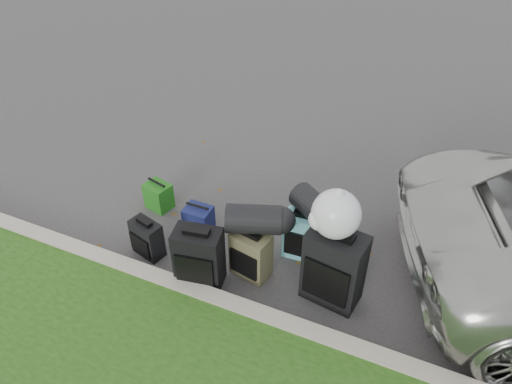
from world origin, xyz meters
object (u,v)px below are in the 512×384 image
at_px(suitcase_small_black, 147,238).
at_px(suitcase_large_black_left, 199,258).
at_px(suitcase_teal, 302,235).
at_px(suitcase_olive, 251,255).
at_px(tote_navy, 199,219).
at_px(suitcase_large_black_right, 334,268).
at_px(tote_green, 159,196).

distance_m(suitcase_small_black, suitcase_large_black_left, 0.74).
bearing_deg(suitcase_teal, suitcase_small_black, -159.99).
xyz_separation_m(suitcase_small_black, suitcase_teal, (1.55, 0.67, 0.06)).
bearing_deg(suitcase_olive, suitcase_large_black_left, -133.42).
bearing_deg(tote_navy, suitcase_olive, -24.19).
relative_size(suitcase_large_black_left, suitcase_olive, 1.26).
bearing_deg(suitcase_teal, tote_navy, -177.83).
bearing_deg(suitcase_large_black_right, suitcase_olive, -169.80).
bearing_deg(tote_navy, suitcase_large_black_left, -60.41).
distance_m(suitcase_large_black_left, suitcase_olive, 0.54).
relative_size(suitcase_small_black, tote_navy, 1.33).
relative_size(suitcase_olive, suitcase_large_black_right, 0.65).
distance_m(suitcase_small_black, tote_navy, 0.64).
bearing_deg(tote_green, tote_navy, -1.30).
relative_size(suitcase_teal, suitcase_large_black_right, 0.66).
bearing_deg(suitcase_large_black_left, suitcase_olive, 25.42).
relative_size(suitcase_large_black_left, tote_navy, 2.08).
distance_m(suitcase_olive, tote_green, 1.58).
bearing_deg(suitcase_teal, suitcase_large_black_right, -46.44).
xyz_separation_m(suitcase_large_black_right, tote_navy, (-1.69, 0.33, -0.25)).
distance_m(suitcase_teal, tote_green, 1.88).
relative_size(suitcase_small_black, suitcase_olive, 0.81).
distance_m(suitcase_large_black_left, tote_navy, 0.80).
bearing_deg(tote_green, suitcase_teal, 11.97).
xyz_separation_m(suitcase_large_black_left, suitcase_olive, (0.44, 0.31, -0.07)).
relative_size(suitcase_small_black, suitcase_large_black_left, 0.64).
relative_size(suitcase_large_black_left, tote_green, 2.03).
relative_size(suitcase_small_black, tote_green, 1.30).
bearing_deg(suitcase_large_black_right, tote_navy, 176.93).
xyz_separation_m(suitcase_small_black, tote_navy, (0.33, 0.55, -0.05)).
height_order(suitcase_olive, suitcase_teal, suitcase_teal).
bearing_deg(suitcase_olive, suitcase_small_black, -159.92).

